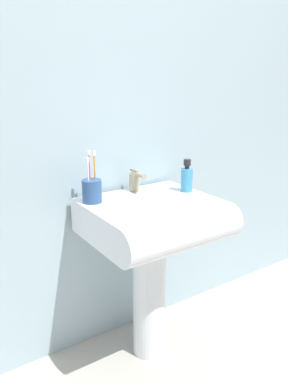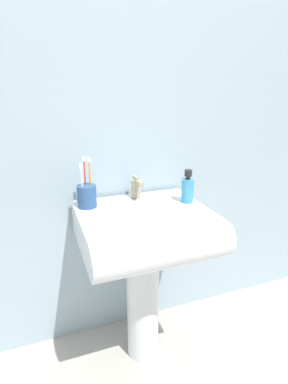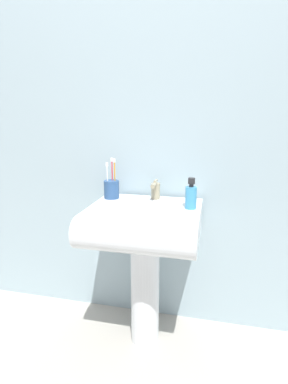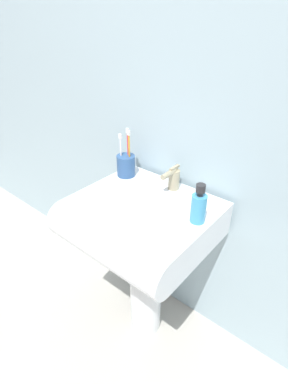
% 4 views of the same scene
% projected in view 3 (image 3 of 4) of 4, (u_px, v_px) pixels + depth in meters
% --- Properties ---
extents(ground_plane, '(6.00, 6.00, 0.00)m').
position_uv_depth(ground_plane, '(145.00, 338.00, 1.61)').
color(ground_plane, '#ADA89E').
rests_on(ground_plane, ground).
extents(wall_back, '(5.00, 0.05, 2.40)m').
position_uv_depth(wall_back, '(156.00, 108.00, 1.55)').
color(wall_back, '#9EB7C1').
rests_on(wall_back, ground).
extents(sink_pedestal, '(0.15, 0.15, 0.59)m').
position_uv_depth(sink_pedestal, '(145.00, 289.00, 1.53)').
color(sink_pedestal, white).
rests_on(sink_pedestal, ground).
extents(sink_basin, '(0.52, 0.48, 0.14)m').
position_uv_depth(sink_basin, '(143.00, 224.00, 1.39)').
color(sink_basin, white).
rests_on(sink_basin, sink_pedestal).
extents(faucet, '(0.05, 0.11, 0.10)m').
position_uv_depth(faucet, '(155.00, 190.00, 1.55)').
color(faucet, tan).
rests_on(faucet, sink_basin).
extents(toothbrush_cup, '(0.08, 0.08, 0.21)m').
position_uv_depth(toothbrush_cup, '(112.00, 189.00, 1.57)').
color(toothbrush_cup, '#2D5184').
rests_on(toothbrush_cup, sink_basin).
extents(soap_bottle, '(0.05, 0.05, 0.15)m').
position_uv_depth(soap_bottle, '(191.00, 196.00, 1.38)').
color(soap_bottle, '#3F99CC').
rests_on(soap_bottle, sink_basin).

